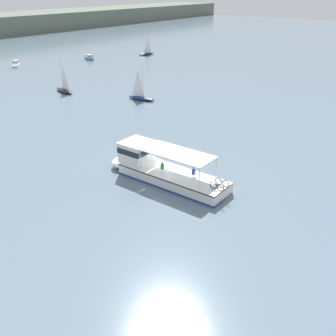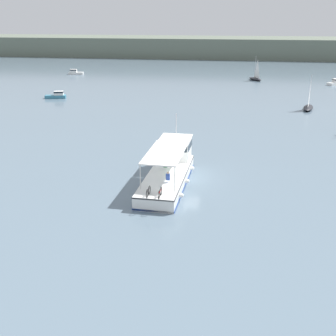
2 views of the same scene
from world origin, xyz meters
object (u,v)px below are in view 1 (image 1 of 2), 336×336
(motorboat_far_left, at_px, (16,64))
(ferry_main, at_px, (159,169))
(sailboat_horizon_east, at_px, (146,53))
(sailboat_horizon_west, at_px, (141,97))
(sailboat_far_right, at_px, (64,89))
(motorboat_outer_anchorage, at_px, (89,57))

(motorboat_far_left, bearing_deg, ferry_main, -113.14)
(sailboat_horizon_east, bearing_deg, motorboat_far_left, 154.80)
(sailboat_horizon_west, bearing_deg, motorboat_far_left, 82.74)
(sailboat_far_right, xyz_separation_m, motorboat_far_left, (9.25, 27.26, 0.00))
(ferry_main, relative_size, sailboat_horizon_east, 2.39)
(sailboat_far_right, bearing_deg, motorboat_outer_anchorage, 38.89)
(motorboat_far_left, bearing_deg, motorboat_outer_anchorage, -23.94)
(motorboat_outer_anchorage, distance_m, sailboat_horizon_east, 15.58)
(sailboat_horizon_west, height_order, motorboat_far_left, sailboat_horizon_west)
(motorboat_outer_anchorage, bearing_deg, sailboat_horizon_east, -26.59)
(sailboat_horizon_west, xyz_separation_m, motorboat_far_left, (5.24, 41.08, 0.00))
(sailboat_far_right, relative_size, motorboat_far_left, 1.54)
(sailboat_horizon_east, bearing_deg, sailboat_far_right, -161.23)
(sailboat_horizon_east, xyz_separation_m, motorboat_far_left, (-29.77, 14.01, 0.00))
(sailboat_far_right, bearing_deg, motorboat_far_left, 71.27)
(ferry_main, height_order, sailboat_horizon_east, sailboat_horizon_east)
(ferry_main, relative_size, sailboat_horizon_west, 2.39)
(motorboat_outer_anchorage, xyz_separation_m, sailboat_horizon_west, (-21.07, -34.05, -0.00))
(sailboat_horizon_east, height_order, sailboat_horizon_west, same)
(motorboat_outer_anchorage, relative_size, sailboat_horizon_east, 0.70)
(ferry_main, height_order, motorboat_outer_anchorage, ferry_main)
(ferry_main, height_order, sailboat_far_right, sailboat_far_right)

